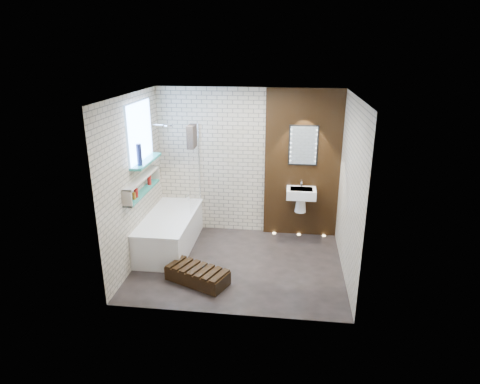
# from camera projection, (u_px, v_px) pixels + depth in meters

# --- Properties ---
(ground) EXTENTS (3.20, 3.20, 0.00)m
(ground) POSITION_uv_depth(u_px,v_px,m) (239.00, 264.00, 6.51)
(ground) COLOR black
(ground) RESTS_ON ground
(room_shell) EXTENTS (3.24, 3.20, 2.60)m
(room_shell) POSITION_uv_depth(u_px,v_px,m) (239.00, 186.00, 6.08)
(room_shell) COLOR #B0A58C
(room_shell) RESTS_ON ground
(walnut_panel) EXTENTS (1.30, 0.06, 2.60)m
(walnut_panel) POSITION_uv_depth(u_px,v_px,m) (302.00, 165.00, 7.16)
(walnut_panel) COLOR black
(walnut_panel) RESTS_ON ground
(clerestory_window) EXTENTS (0.18, 1.00, 0.94)m
(clerestory_window) POSITION_uv_depth(u_px,v_px,m) (141.00, 138.00, 6.38)
(clerestory_window) COLOR #7FADE0
(clerestory_window) RESTS_ON room_shell
(display_niche) EXTENTS (0.14, 1.30, 0.26)m
(display_niche) POSITION_uv_depth(u_px,v_px,m) (142.00, 185.00, 6.42)
(display_niche) COLOR #248476
(display_niche) RESTS_ON room_shell
(bathtub) EXTENTS (0.79, 1.74, 0.70)m
(bathtub) POSITION_uv_depth(u_px,v_px,m) (170.00, 231.00, 6.97)
(bathtub) COLOR white
(bathtub) RESTS_ON ground
(bath_screen) EXTENTS (0.01, 0.78, 1.40)m
(bath_screen) POSITION_uv_depth(u_px,v_px,m) (194.00, 168.00, 7.02)
(bath_screen) COLOR white
(bath_screen) RESTS_ON bathtub
(towel) EXTENTS (0.11, 0.29, 0.38)m
(towel) POSITION_uv_depth(u_px,v_px,m) (192.00, 136.00, 6.73)
(towel) COLOR #282320
(towel) RESTS_ON bath_screen
(shower_head) EXTENTS (0.18, 0.18, 0.02)m
(shower_head) POSITION_uv_depth(u_px,v_px,m) (168.00, 125.00, 6.88)
(shower_head) COLOR silver
(shower_head) RESTS_ON room_shell
(washbasin) EXTENTS (0.50, 0.36, 0.58)m
(washbasin) POSITION_uv_depth(u_px,v_px,m) (301.00, 196.00, 7.14)
(washbasin) COLOR white
(washbasin) RESTS_ON walnut_panel
(led_mirror) EXTENTS (0.50, 0.02, 0.70)m
(led_mirror) POSITION_uv_depth(u_px,v_px,m) (303.00, 145.00, 7.00)
(led_mirror) COLOR black
(led_mirror) RESTS_ON walnut_panel
(walnut_step) EXTENTS (0.99, 0.73, 0.20)m
(walnut_step) POSITION_uv_depth(u_px,v_px,m) (197.00, 276.00, 5.98)
(walnut_step) COLOR black
(walnut_step) RESTS_ON ground
(niche_bottles) EXTENTS (0.07, 0.93, 0.16)m
(niche_bottles) POSITION_uv_depth(u_px,v_px,m) (139.00, 190.00, 6.30)
(niche_bottles) COLOR #AA661A
(niche_bottles) RESTS_ON display_niche
(sill_vases) EXTENTS (0.08, 0.08, 0.33)m
(sill_vases) POSITION_uv_depth(u_px,v_px,m) (139.00, 155.00, 6.15)
(sill_vases) COLOR #131936
(sill_vases) RESTS_ON clerestory_window
(floor_uplights) EXTENTS (0.96, 0.06, 0.01)m
(floor_uplights) POSITION_uv_depth(u_px,v_px,m) (299.00, 234.00, 7.52)
(floor_uplights) COLOR #FFD899
(floor_uplights) RESTS_ON ground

